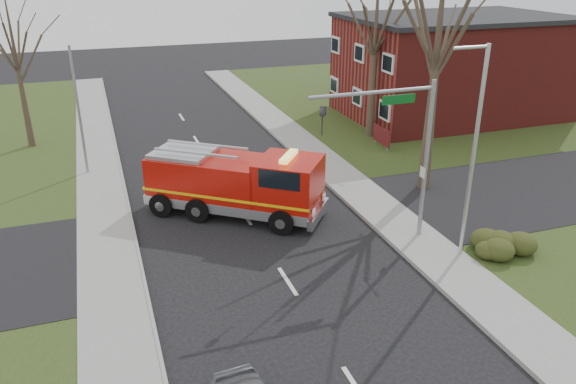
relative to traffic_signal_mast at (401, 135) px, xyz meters
name	(u,v)px	position (x,y,z in m)	size (l,w,h in m)	color
ground	(288,281)	(-5.21, -1.50, -4.71)	(120.00, 120.00, 0.00)	black
sidewalk_right	(432,253)	(0.99, -1.50, -4.63)	(2.40, 80.00, 0.15)	gray
sidewalk_left	(115,312)	(-11.41, -1.50, -4.63)	(2.40, 80.00, 0.15)	gray
brick_building	(452,66)	(13.79, 16.50, -1.05)	(15.40, 10.40, 7.25)	maroon
health_center_sign	(381,136)	(5.29, 11.00, -3.83)	(0.12, 2.00, 1.40)	#571416
hedge_corner	(507,242)	(3.79, -2.50, -4.13)	(2.80, 2.00, 0.90)	#2B3212
bare_tree_near	(438,43)	(4.29, 4.50, 2.71)	(6.00, 6.00, 12.00)	#3D2F24
bare_tree_far	(375,37)	(5.79, 13.50, 1.78)	(5.25, 5.25, 10.50)	#3D2F24
bare_tree_left	(16,58)	(-15.21, 18.50, 0.86)	(4.50, 4.50, 9.00)	#3D2F24
traffic_signal_mast	(401,135)	(0.00, 0.00, 0.00)	(5.29, 0.18, 6.80)	gray
streetlight_pole	(473,149)	(1.93, -2.00, -0.16)	(1.48, 0.16, 8.40)	#B7BABF
utility_pole_far	(79,113)	(-12.01, 12.50, -1.21)	(0.14, 0.14, 7.00)	gray
fire_engine	(237,185)	(-5.47, 4.85, -3.25)	(7.99, 6.98, 3.22)	#AE1008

